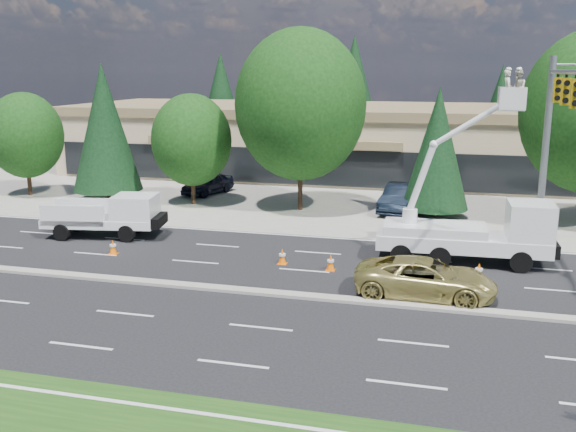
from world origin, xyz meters
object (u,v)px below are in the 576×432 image
(signal_mast, at_px, (555,126))
(utility_pickup, at_px, (110,220))
(bucket_truck, at_px, (477,224))
(minivan, at_px, (426,278))

(signal_mast, height_order, utility_pickup, signal_mast)
(bucket_truck, distance_m, minivan, 5.45)
(bucket_truck, relative_size, minivan, 1.61)
(utility_pickup, bearing_deg, signal_mast, -8.00)
(signal_mast, bearing_deg, utility_pickup, -177.90)
(signal_mast, height_order, minivan, signal_mast)
(utility_pickup, relative_size, bucket_truck, 0.70)
(signal_mast, relative_size, minivan, 1.93)
(signal_mast, height_order, bucket_truck, signal_mast)
(signal_mast, distance_m, utility_pickup, 21.62)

